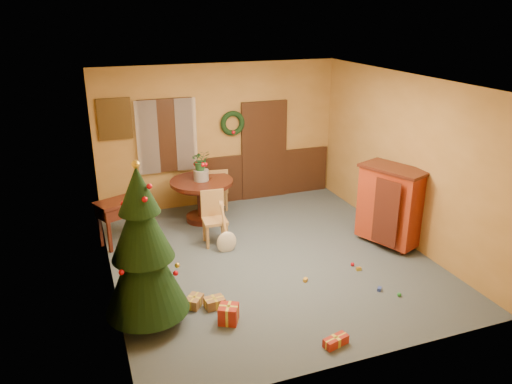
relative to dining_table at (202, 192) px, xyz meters
name	(u,v)px	position (x,y,z in m)	size (l,w,h in m)	color
room_envelope	(231,151)	(0.84, 0.79, 0.54)	(5.50, 5.50, 5.50)	#333F4A
dining_table	(202,192)	(0.00, 0.00, 0.00)	(1.20, 1.20, 0.83)	black
urn	(201,175)	(0.00, 0.00, 0.35)	(0.28, 0.28, 0.21)	slate
centerpiece_plant	(201,160)	(0.00, 0.00, 0.65)	(0.35, 0.30, 0.38)	#1E4C23
chair_near	(214,215)	(-0.05, -1.00, -0.07)	(0.44, 0.44, 0.94)	olive
chair_far	(218,188)	(0.44, 0.41, -0.10)	(0.44, 0.44, 0.89)	olive
guitar	(226,229)	(0.05, -1.42, -0.17)	(0.35, 0.16, 0.82)	beige
plant_stand	(203,193)	(0.05, 0.10, -0.05)	(0.33, 0.33, 0.85)	black
stand_plant	(202,168)	(0.05, 0.10, 0.46)	(0.21, 0.17, 0.39)	#19471E
christmas_tree	(143,250)	(-1.52, -3.02, 0.48)	(1.08, 1.08, 2.23)	#382111
writing_desk	(123,210)	(-1.52, -0.47, 0.03)	(1.02, 0.78, 0.81)	black
sideboard	(391,204)	(2.78, -2.13, 0.18)	(0.95, 1.24, 1.41)	#5E130A
gift_a	(215,303)	(-0.61, -2.99, -0.51)	(0.28, 0.22, 0.14)	brown
gift_b	(229,314)	(-0.53, -3.39, -0.46)	(0.33, 0.33, 0.25)	maroon
gift_c	(194,301)	(-0.86, -2.86, -0.51)	(0.31, 0.32, 0.15)	brown
gift_d	(336,341)	(0.56, -4.31, -0.52)	(0.35, 0.21, 0.12)	maroon
toy_a	(379,289)	(1.78, -3.41, -0.55)	(0.08, 0.05, 0.05)	#253CA0
toy_b	(399,295)	(1.96, -3.65, -0.55)	(0.06, 0.06, 0.06)	#248535
toy_c	(305,280)	(0.88, -2.80, -0.55)	(0.08, 0.05, 0.05)	gold
toy_d	(353,264)	(1.80, -2.63, -0.55)	(0.06, 0.06, 0.06)	red
toy_e	(359,269)	(1.81, -2.79, -0.55)	(0.08, 0.05, 0.05)	gold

